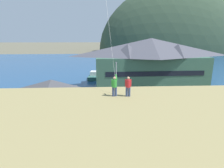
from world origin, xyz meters
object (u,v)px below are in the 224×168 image
object	(u,v)px
parked_car_front_row_red	(157,118)
parked_car_mid_row_near	(11,124)
parked_car_back_row_right	(173,103)
parked_car_mid_row_center	(49,125)
storage_shed_near_lot	(52,96)
moored_boat_wharfside	(94,76)
parked_car_corner_spot	(202,105)
parked_car_front_row_silver	(89,106)
parked_car_mid_row_far	(123,105)
parked_car_lone_by_shed	(85,119)
parking_light_pole	(116,79)
wharf_dock	(107,76)
harbor_lodge	(150,61)
person_kite_flyer	(115,86)
parked_car_back_row_left	(15,107)
person_companion	(128,86)

from	to	relation	value
parked_car_front_row_red	parked_car_mid_row_near	xyz separation A→B (m)	(-19.42, -0.73, 0.00)
parked_car_back_row_right	parked_car_mid_row_center	xyz separation A→B (m)	(-18.67, -7.02, 0.00)
storage_shed_near_lot	parked_car_front_row_red	distance (m)	16.45
moored_boat_wharfside	parked_car_back_row_right	world-z (taller)	moored_boat_wharfside
parked_car_mid_row_center	parked_car_corner_spot	bearing A→B (deg)	14.19
parked_car_back_row_right	parked_car_front_row_silver	size ratio (longest dim) A/B	1.00
storage_shed_near_lot	parked_car_mid_row_far	xyz separation A→B (m)	(11.24, -0.35, -1.75)
storage_shed_near_lot	parked_car_lone_by_shed	world-z (taller)	storage_shed_near_lot
parking_light_pole	wharf_dock	bearing A→B (deg)	93.46
harbor_lodge	moored_boat_wharfside	bearing A→B (deg)	146.04
wharf_dock	parked_car_back_row_right	distance (m)	27.35
storage_shed_near_lot	wharf_dock	bearing A→B (deg)	70.21
parked_car_front_row_silver	parked_car_mid_row_center	world-z (taller)	same
storage_shed_near_lot	parked_car_front_row_silver	world-z (taller)	storage_shed_near_lot
parked_car_front_row_silver	parked_car_lone_by_shed	bearing A→B (deg)	-92.00
parked_car_lone_by_shed	parking_light_pole	bearing A→B (deg)	63.08
parked_car_lone_by_shed	person_kite_flyer	size ratio (longest dim) A/B	2.27
harbor_lodge	parked_car_front_row_silver	distance (m)	21.03
parked_car_lone_by_shed	person_kite_flyer	bearing A→B (deg)	-66.87
parked_car_back_row_left	parked_car_front_row_silver	bearing A→B (deg)	-0.06
parked_car_back_row_right	moored_boat_wharfside	bearing A→B (deg)	120.89
parked_car_corner_spot	person_companion	size ratio (longest dim) A/B	2.49
wharf_dock	parked_car_front_row_red	world-z (taller)	parked_car_front_row_red
parked_car_front_row_red	parked_car_corner_spot	world-z (taller)	same
parked_car_front_row_silver	parked_car_back_row_right	bearing A→B (deg)	3.00
parked_car_mid_row_far	person_companion	bearing A→B (deg)	-94.42
storage_shed_near_lot	parked_car_front_row_silver	xyz separation A→B (m)	(5.80, -0.39, -1.75)
parked_car_back_row_left	parked_car_front_row_red	bearing A→B (deg)	-12.93
parked_car_front_row_red	moored_boat_wharfside	bearing A→B (deg)	108.67
storage_shed_near_lot	person_kite_flyer	world-z (taller)	person_kite_flyer
parked_car_mid_row_near	parked_car_mid_row_center	world-z (taller)	same
storage_shed_near_lot	moored_boat_wharfside	size ratio (longest dim) A/B	0.97
parked_car_mid_row_center	parked_car_mid_row_near	bearing A→B (deg)	172.54
harbor_lodge	parked_car_front_row_red	xyz separation A→B (m)	(-3.91, -20.14, -5.01)
moored_boat_wharfside	parked_car_mid_row_far	bearing A→B (deg)	-76.88
parked_car_back_row_right	parked_car_back_row_left	distance (m)	25.69
parked_car_lone_by_shed	person_companion	size ratio (longest dim) A/B	2.42
parked_car_mid_row_near	parked_car_lone_by_shed	bearing A→B (deg)	4.72
parked_car_mid_row_far	parked_car_mid_row_near	bearing A→B (deg)	-159.53
parking_light_pole	parked_car_front_row_silver	bearing A→B (deg)	-134.79
parked_car_front_row_silver	parking_light_pole	xyz separation A→B (m)	(4.68, 4.71, 3.24)
parked_car_mid_row_near	person_kite_flyer	bearing A→B (deg)	-29.15
parking_light_pole	person_kite_flyer	bearing A→B (deg)	-94.58
wharf_dock	parked_car_mid_row_near	size ratio (longest dim) A/B	2.37
parked_car_mid_row_far	parked_car_back_row_left	distance (m)	17.13
harbor_lodge	person_kite_flyer	distance (m)	30.02
storage_shed_near_lot	parked_car_mid_row_near	distance (m)	7.40
harbor_lodge	person_kite_flyer	bearing A→B (deg)	-110.15
moored_boat_wharfside	parking_light_pole	bearing A→B (deg)	-76.00
storage_shed_near_lot	parked_car_front_row_red	world-z (taller)	storage_shed_near_lot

